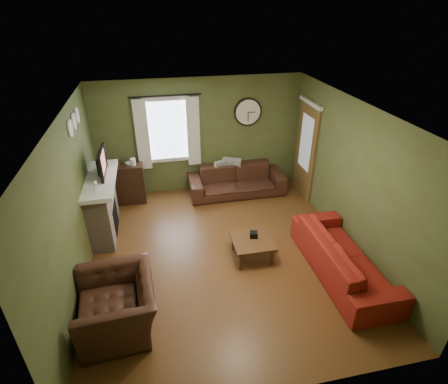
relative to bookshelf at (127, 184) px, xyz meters
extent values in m
cube|color=brown|center=(1.69, -2.22, -0.45)|extent=(4.60, 5.20, 0.00)
cube|color=white|center=(1.69, -2.22, 2.15)|extent=(4.60, 5.20, 0.00)
cube|color=#4F5B2D|center=(-0.61, -2.22, 0.85)|extent=(0.00, 5.20, 2.60)
cube|color=#4F5B2D|center=(3.99, -2.22, 0.85)|extent=(0.00, 5.20, 2.60)
cube|color=#4F5B2D|center=(1.69, 0.38, 0.85)|extent=(4.60, 0.00, 2.60)
cube|color=#4F5B2D|center=(1.69, -4.82, 0.85)|extent=(4.60, 0.00, 2.60)
cube|color=tan|center=(-0.41, -1.07, 0.10)|extent=(0.40, 1.40, 1.10)
cube|color=black|center=(-0.22, -1.07, -0.15)|extent=(0.04, 0.60, 0.55)
cube|color=white|center=(-0.38, -1.07, 0.69)|extent=(0.58, 1.60, 0.08)
imported|color=black|center=(-0.36, -0.92, 0.91)|extent=(0.08, 0.60, 0.35)
cube|color=#994C3F|center=(-0.28, -0.92, 0.96)|extent=(0.02, 0.62, 0.36)
cylinder|color=white|center=(-0.59, -1.42, 1.80)|extent=(0.28, 0.28, 0.03)
cylinder|color=white|center=(-0.59, -1.07, 1.80)|extent=(0.28, 0.28, 0.03)
cylinder|color=white|center=(-0.59, -0.72, 1.80)|extent=(0.28, 0.28, 0.03)
cylinder|color=black|center=(0.99, 0.26, 1.82)|extent=(0.03, 0.03, 1.50)
cube|color=white|center=(0.44, 0.26, 1.00)|extent=(0.28, 0.04, 1.55)
cube|color=white|center=(1.54, 0.26, 1.00)|extent=(0.28, 0.04, 1.55)
cube|color=brown|center=(3.96, -0.37, 0.60)|extent=(0.05, 0.90, 2.10)
imported|color=#51321A|center=(0.04, 0.06, 0.51)|extent=(0.23, 0.26, 0.02)
imported|color=#3C2016|center=(2.46, -0.07, -0.13)|extent=(2.20, 0.86, 0.64)
cube|color=#969B96|center=(2.15, 0.20, 0.10)|extent=(0.37, 0.22, 0.35)
cube|color=#969B96|center=(2.41, 0.21, 0.10)|extent=(0.45, 0.30, 0.44)
imported|color=maroon|center=(3.52, -3.10, -0.11)|extent=(0.90, 2.29, 0.67)
imported|color=#3C2016|center=(-0.03, -3.45, -0.07)|extent=(1.11, 1.24, 0.76)
cube|color=black|center=(2.22, -2.32, -0.05)|extent=(0.15, 0.15, 0.10)
camera|label=1|loc=(0.69, -7.06, 3.60)|focal=28.00mm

